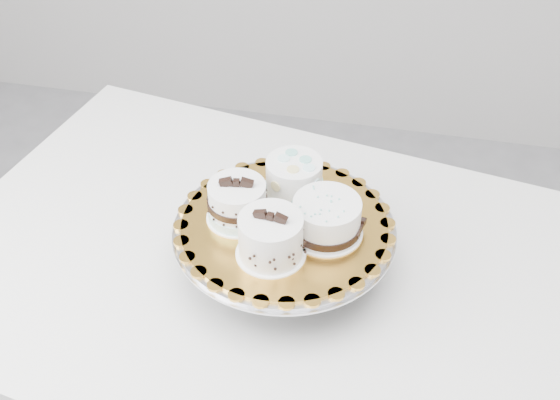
% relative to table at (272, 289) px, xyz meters
% --- Properties ---
extents(table, '(1.40, 1.06, 0.75)m').
position_rel_table_xyz_m(table, '(0.00, 0.00, 0.00)').
color(table, silver).
rests_on(table, floor).
extents(cake_stand, '(0.40, 0.40, 0.11)m').
position_rel_table_xyz_m(cake_stand, '(0.03, -0.01, 0.14)').
color(cake_stand, gray).
rests_on(cake_stand, table).
extents(cake_board, '(0.40, 0.40, 0.01)m').
position_rel_table_xyz_m(cake_board, '(0.03, -0.01, 0.18)').
color(cake_board, gold).
rests_on(cake_board, cake_stand).
extents(cake_swirl, '(0.12, 0.12, 0.09)m').
position_rel_table_xyz_m(cake_swirl, '(0.02, -0.09, 0.22)').
color(cake_swirl, white).
rests_on(cake_swirl, cake_board).
extents(cake_banded, '(0.11, 0.11, 0.09)m').
position_rel_table_xyz_m(cake_banded, '(-0.06, -0.01, 0.22)').
color(cake_banded, white).
rests_on(cake_banded, cake_board).
extents(cake_dots, '(0.12, 0.12, 0.08)m').
position_rel_table_xyz_m(cake_dots, '(0.03, 0.07, 0.22)').
color(cake_dots, white).
rests_on(cake_dots, cake_board).
extents(cake_ribbon, '(0.14, 0.14, 0.07)m').
position_rel_table_xyz_m(cake_ribbon, '(0.10, -0.01, 0.21)').
color(cake_ribbon, white).
rests_on(cake_ribbon, cake_board).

